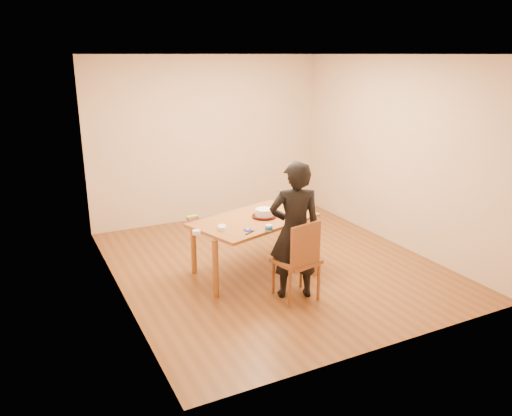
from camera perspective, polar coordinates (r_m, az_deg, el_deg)
name	(u,v)px	position (r m, az deg, el deg)	size (l,w,h in m)	color
room_shell	(261,160)	(6.65, 0.56, 5.45)	(4.00, 4.50, 2.70)	brown
dining_table	(254,220)	(6.19, -0.21, -1.38)	(1.50, 0.89, 0.04)	brown
dining_chair	(296,261)	(5.73, 4.61, -6.04)	(0.44, 0.44, 0.04)	brown
cake_plate	(264,216)	(6.24, 0.95, -0.95)	(0.31, 0.31, 0.02)	red
cake	(264,213)	(6.22, 0.95, -0.53)	(0.23, 0.23, 0.07)	white
frosting_dome	(264,209)	(6.21, 0.95, -0.09)	(0.23, 0.23, 0.03)	white
frosting_tub	(269,228)	(5.76, 1.47, -2.28)	(0.08, 0.08, 0.07)	white
frosting_lid	(248,230)	(5.78, -0.95, -2.52)	(0.11, 0.11, 0.01)	#1A20AE
frosting_dollop	(248,229)	(5.78, -0.96, -2.39)	(0.04, 0.04, 0.02)	white
ramekin_green	(222,228)	(5.79, -3.91, -2.34)	(0.09, 0.09, 0.04)	white
ramekin_yellow	(222,227)	(5.84, -3.88, -2.16)	(0.09, 0.09, 0.04)	white
ramekin_multi	(196,232)	(5.69, -6.84, -2.76)	(0.09, 0.09, 0.04)	white
candy_box_pink	(193,218)	(6.21, -7.25, -1.17)	(0.14, 0.07, 0.02)	#C32E93
candy_box_green	(192,217)	(6.21, -7.31, -0.97)	(0.14, 0.07, 0.02)	green
spatula	(250,233)	(5.69, -0.69, -2.83)	(0.16, 0.02, 0.01)	black
person	(295,231)	(5.63, 4.46, -2.59)	(0.58, 0.38, 1.60)	black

